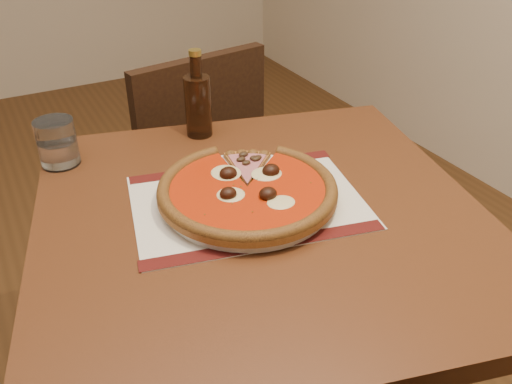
# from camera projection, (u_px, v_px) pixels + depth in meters

# --- Properties ---
(table) EXTENTS (0.97, 0.97, 0.75)m
(table) POSITION_uv_depth(u_px,v_px,m) (261.00, 255.00, 1.03)
(table) COLOR #582A14
(table) RESTS_ON ground
(chair_far) EXTENTS (0.46, 0.46, 0.85)m
(chair_far) POSITION_uv_depth(u_px,v_px,m) (188.00, 166.00, 1.66)
(chair_far) COLOR black
(chair_far) RESTS_ON ground
(placemat) EXTENTS (0.47, 0.38, 0.00)m
(placemat) POSITION_uv_depth(u_px,v_px,m) (248.00, 202.00, 1.00)
(placemat) COLOR beige
(placemat) RESTS_ON table
(plate) EXTENTS (0.31, 0.31, 0.02)m
(plate) POSITION_uv_depth(u_px,v_px,m) (247.00, 197.00, 1.00)
(plate) COLOR white
(plate) RESTS_ON placemat
(pizza) EXTENTS (0.33, 0.33, 0.04)m
(pizza) POSITION_uv_depth(u_px,v_px,m) (247.00, 188.00, 0.99)
(pizza) COLOR #9F6426
(pizza) RESTS_ON plate
(ham_slice) EXTENTS (0.10, 0.13, 0.02)m
(ham_slice) POSITION_uv_depth(u_px,v_px,m) (254.00, 164.00, 1.07)
(ham_slice) COLOR #9F6426
(ham_slice) RESTS_ON plate
(water_glass) EXTENTS (0.11, 0.11, 0.10)m
(water_glass) POSITION_uv_depth(u_px,v_px,m) (57.00, 143.00, 1.10)
(water_glass) COLOR white
(water_glass) RESTS_ON table
(bottle) EXTENTS (0.06, 0.06, 0.20)m
(bottle) POSITION_uv_depth(u_px,v_px,m) (198.00, 103.00, 1.21)
(bottle) COLOR black
(bottle) RESTS_ON table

